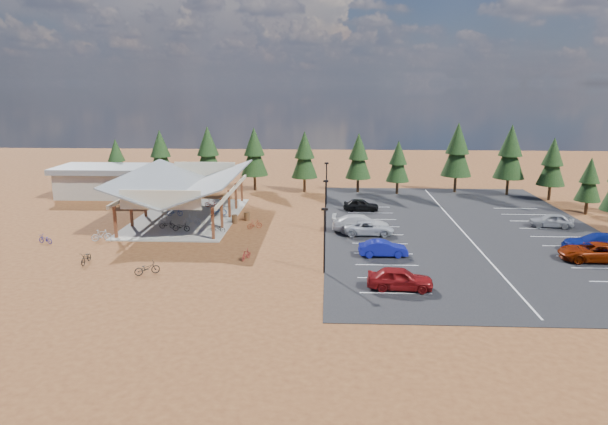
# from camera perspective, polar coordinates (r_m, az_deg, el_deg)

# --- Properties ---
(ground) EXTENTS (140.00, 140.00, 0.00)m
(ground) POSITION_cam_1_polar(r_m,az_deg,el_deg) (51.69, -3.31, -2.53)
(ground) COLOR #5C2F18
(ground) RESTS_ON ground
(asphalt_lot) EXTENTS (27.00, 44.00, 0.04)m
(asphalt_lot) POSITION_cam_1_polar(r_m,az_deg,el_deg) (55.89, 16.26, -1.81)
(asphalt_lot) COLOR black
(asphalt_lot) RESTS_ON ground
(concrete_pad) EXTENTS (10.60, 18.60, 0.10)m
(concrete_pad) POSITION_cam_1_polar(r_m,az_deg,el_deg) (60.14, -12.14, -0.48)
(concrete_pad) COLOR gray
(concrete_pad) RESTS_ON ground
(bike_pavilion) EXTENTS (11.65, 19.40, 4.97)m
(bike_pavilion) POSITION_cam_1_polar(r_m,az_deg,el_deg) (59.36, -12.31, 3.06)
(bike_pavilion) COLOR brown
(bike_pavilion) RESTS_ON concrete_pad
(outbuilding) EXTENTS (11.00, 7.00, 3.90)m
(outbuilding) POSITION_cam_1_polar(r_m,az_deg,el_deg) (74.50, -20.55, 3.17)
(outbuilding) COLOR #ADA593
(outbuilding) RESTS_ON ground
(lamp_post_0) EXTENTS (0.50, 0.25, 5.14)m
(lamp_post_0) POSITION_cam_1_polar(r_m,az_deg,el_deg) (40.98, 2.17, -2.46)
(lamp_post_0) COLOR black
(lamp_post_0) RESTS_ON ground
(lamp_post_1) EXTENTS (0.50, 0.25, 5.14)m
(lamp_post_1) POSITION_cam_1_polar(r_m,az_deg,el_deg) (52.63, 2.30, 1.11)
(lamp_post_1) COLOR black
(lamp_post_1) RESTS_ON ground
(lamp_post_2) EXTENTS (0.50, 0.25, 5.14)m
(lamp_post_2) POSITION_cam_1_polar(r_m,az_deg,el_deg) (64.40, 2.38, 3.38)
(lamp_post_2) COLOR black
(lamp_post_2) RESTS_ON ground
(trash_bin_0) EXTENTS (0.60, 0.60, 0.90)m
(trash_bin_0) POSITION_cam_1_polar(r_m,az_deg,el_deg) (56.76, -7.32, -0.70)
(trash_bin_0) COLOR #4E331C
(trash_bin_0) RESTS_ON ground
(trash_bin_1) EXTENTS (0.60, 0.60, 0.90)m
(trash_bin_1) POSITION_cam_1_polar(r_m,az_deg,el_deg) (57.80, -6.03, -0.40)
(trash_bin_1) COLOR #4E331C
(trash_bin_1) RESTS_ON ground
(pine_0) EXTENTS (2.97, 2.97, 6.91)m
(pine_0) POSITION_cam_1_polar(r_m,az_deg,el_deg) (78.54, -19.14, 5.39)
(pine_0) COLOR #382314
(pine_0) RESTS_ON ground
(pine_1) EXTENTS (3.53, 3.53, 8.23)m
(pine_1) POSITION_cam_1_polar(r_m,az_deg,el_deg) (75.65, -14.87, 6.01)
(pine_1) COLOR #382314
(pine_1) RESTS_ON ground
(pine_2) EXTENTS (3.77, 3.77, 8.79)m
(pine_2) POSITION_cam_1_polar(r_m,az_deg,el_deg) (73.18, -10.07, 6.29)
(pine_2) COLOR #382314
(pine_2) RESTS_ON ground
(pine_3) EXTENTS (3.66, 3.66, 8.54)m
(pine_3) POSITION_cam_1_polar(r_m,az_deg,el_deg) (73.49, -5.26, 6.35)
(pine_3) COLOR #382314
(pine_3) RESTS_ON ground
(pine_4) EXTENTS (3.50, 3.50, 8.14)m
(pine_4) POSITION_cam_1_polar(r_m,az_deg,el_deg) (72.03, 0.05, 6.07)
(pine_4) COLOR #382314
(pine_4) RESTS_ON ground
(pine_5) EXTENTS (3.41, 3.41, 7.95)m
(pine_5) POSITION_cam_1_polar(r_m,az_deg,el_deg) (72.16, 5.76, 5.92)
(pine_5) COLOR #382314
(pine_5) RESTS_ON ground
(pine_6) EXTENTS (3.04, 3.04, 7.08)m
(pine_6) POSITION_cam_1_polar(r_m,az_deg,el_deg) (71.71, 9.88, 5.31)
(pine_6) COLOR #382314
(pine_6) RESTS_ON ground
(pine_7) EXTENTS (4.00, 4.00, 9.31)m
(pine_7) POSITION_cam_1_polar(r_m,az_deg,el_deg) (74.35, 15.84, 6.35)
(pine_7) COLOR #382314
(pine_7) RESTS_ON ground
(pine_8) EXTENTS (3.93, 3.93, 9.16)m
(pine_8) POSITION_cam_1_polar(r_m,az_deg,el_deg) (74.79, 20.89, 5.95)
(pine_8) COLOR #382314
(pine_8) RESTS_ON ground
(pine_12) EXTENTS (2.75, 2.75, 6.40)m
(pine_12) POSITION_cam_1_polar(r_m,az_deg,el_deg) (67.20, 27.85, 3.06)
(pine_12) COLOR #382314
(pine_12) RESTS_ON ground
(pine_13) EXTENTS (3.37, 3.37, 7.84)m
(pine_13) POSITION_cam_1_polar(r_m,az_deg,el_deg) (73.50, 24.69, 4.85)
(pine_13) COLOR #382314
(pine_13) RESTS_ON ground
(bike_0) EXTENTS (1.54, 0.62, 0.80)m
(bike_0) POSITION_cam_1_polar(r_m,az_deg,el_deg) (55.65, -14.21, -1.24)
(bike_0) COLOR black
(bike_0) RESTS_ON concrete_pad
(bike_1) EXTENTS (1.62, 0.92, 0.94)m
(bike_1) POSITION_cam_1_polar(r_m,az_deg,el_deg) (57.04, -14.47, -0.83)
(bike_1) COLOR #A1A1A9
(bike_1) RESTS_ON concrete_pad
(bike_2) EXTENTS (1.74, 0.79, 0.88)m
(bike_2) POSITION_cam_1_polar(r_m,az_deg,el_deg) (60.71, -13.44, 0.06)
(bike_2) COLOR navy
(bike_2) RESTS_ON concrete_pad
(bike_3) EXTENTS (1.74, 0.91, 1.00)m
(bike_3) POSITION_cam_1_polar(r_m,az_deg,el_deg) (67.68, -13.32, 1.47)
(bike_3) COLOR maroon
(bike_3) RESTS_ON concrete_pad
(bike_4) EXTENTS (1.77, 0.73, 0.91)m
(bike_4) POSITION_cam_1_polar(r_m,az_deg,el_deg) (54.27, -12.80, -1.47)
(bike_4) COLOR black
(bike_4) RESTS_ON concrete_pad
(bike_5) EXTENTS (1.83, 0.73, 1.07)m
(bike_5) POSITION_cam_1_polar(r_m,az_deg,el_deg) (56.53, -11.69, -0.74)
(bike_5) COLOR #96999D
(bike_5) RESTS_ON concrete_pad
(bike_6) EXTENTS (1.86, 0.96, 0.93)m
(bike_6) POSITION_cam_1_polar(r_m,az_deg,el_deg) (60.44, -8.93, 0.23)
(bike_6) COLOR #1A4B9F
(bike_6) RESTS_ON concrete_pad
(bike_7) EXTENTS (1.55, 0.51, 0.92)m
(bike_7) POSITION_cam_1_polar(r_m,az_deg,el_deg) (64.21, -9.76, 0.97)
(bike_7) COLOR maroon
(bike_7) RESTS_ON concrete_pad
(bike_8) EXTENTS (0.75, 1.91, 0.99)m
(bike_8) POSITION_cam_1_polar(r_m,az_deg,el_deg) (47.25, -21.95, -4.43)
(bike_8) COLOR black
(bike_8) RESTS_ON ground
(bike_9) EXTENTS (1.83, 1.23, 1.07)m
(bike_9) POSITION_cam_1_polar(r_m,az_deg,el_deg) (53.43, -20.55, -2.26)
(bike_9) COLOR #9DA1A6
(bike_9) RESTS_ON ground
(bike_10) EXTENTS (1.66, 1.06, 0.82)m
(bike_10) POSITION_cam_1_polar(r_m,az_deg,el_deg) (54.61, -25.58, -2.54)
(bike_10) COLOR navy
(bike_10) RESTS_ON ground
(bike_11) EXTENTS (0.91, 1.55, 0.90)m
(bike_11) POSITION_cam_1_polar(r_m,az_deg,el_deg) (45.05, -6.11, -4.41)
(bike_11) COLOR maroon
(bike_11) RESTS_ON ground
(bike_12) EXTENTS (1.99, 1.54, 1.00)m
(bike_12) POSITION_cam_1_polar(r_m,az_deg,el_deg) (43.09, -16.19, -5.65)
(bike_12) COLOR black
(bike_12) RESTS_ON ground
(bike_15) EXTENTS (1.61, 1.11, 0.95)m
(bike_15) POSITION_cam_1_polar(r_m,az_deg,el_deg) (54.41, -5.21, -1.24)
(bike_15) COLOR #943921
(bike_15) RESTS_ON ground
(bike_16) EXTENTS (1.59, 0.80, 0.80)m
(bike_16) POSITION_cam_1_polar(r_m,az_deg,el_deg) (53.61, -9.07, -1.65)
(bike_16) COLOR black
(bike_16) RESTS_ON ground
(car_0) EXTENTS (4.73, 2.17, 1.57)m
(car_0) POSITION_cam_1_polar(r_m,az_deg,el_deg) (38.96, 10.07, -6.85)
(car_0) COLOR maroon
(car_0) RESTS_ON asphalt_lot
(car_1) EXTENTS (4.13, 1.60, 1.34)m
(car_1) POSITION_cam_1_polar(r_m,az_deg,el_deg) (46.00, 8.32, -3.76)
(car_1) COLOR #111894
(car_1) RESTS_ON asphalt_lot
(car_2) EXTENTS (4.97, 2.49, 1.35)m
(car_2) POSITION_cam_1_polar(r_m,az_deg,el_deg) (52.30, 6.81, -1.60)
(car_2) COLOR #B5B8BE
(car_2) RESTS_ON asphalt_lot
(car_3) EXTENTS (5.77, 2.53, 1.65)m
(car_3) POSITION_cam_1_polar(r_m,az_deg,el_deg) (53.17, 6.03, -1.17)
(car_3) COLOR silver
(car_3) RESTS_ON asphalt_lot
(car_4) EXTENTS (4.03, 1.70, 1.36)m
(car_4) POSITION_cam_1_polar(r_m,az_deg,el_deg) (62.07, 6.02, 0.81)
(car_4) COLOR black
(car_4) RESTS_ON asphalt_lot
(car_6) EXTENTS (5.53, 2.76, 1.51)m
(car_6) POSITION_cam_1_polar(r_m,az_deg,el_deg) (50.25, 28.18, -3.68)
(car_6) COLOR maroon
(car_6) RESTS_ON asphalt_lot
(car_7) EXTENTS (5.92, 3.20, 1.63)m
(car_7) POSITION_cam_1_polar(r_m,az_deg,el_deg) (52.96, 28.49, -2.83)
(car_7) COLOR navy
(car_7) RESTS_ON asphalt_lot
(car_8) EXTENTS (4.31, 2.13, 1.41)m
(car_8) POSITION_cam_1_polar(r_m,az_deg,el_deg) (60.03, 24.58, -0.76)
(car_8) COLOR #98999F
(car_8) RESTS_ON asphalt_lot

